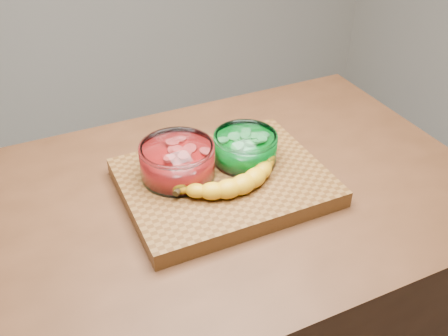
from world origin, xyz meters
name	(u,v)px	position (x,y,z in m)	size (l,w,h in m)	color
counter	(224,314)	(0.00, 0.00, 0.45)	(1.20, 0.80, 0.90)	#4E2C17
cutting_board	(224,182)	(0.00, 0.00, 0.92)	(0.45, 0.35, 0.04)	brown
bowl_red	(178,161)	(-0.09, 0.04, 0.98)	(0.17, 0.17, 0.08)	white
bowl_green	(245,148)	(0.07, 0.03, 0.97)	(0.15, 0.15, 0.07)	white
banana	(230,175)	(0.00, -0.03, 0.96)	(0.30, 0.15, 0.04)	gold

